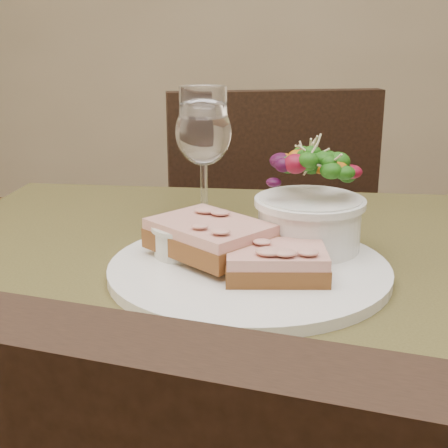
# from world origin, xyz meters

# --- Properties ---
(cafe_table) EXTENTS (0.80, 0.80, 0.75)m
(cafe_table) POSITION_xyz_m (0.00, 0.00, 0.65)
(cafe_table) COLOR #3F3A1B
(cafe_table) RESTS_ON ground
(chair_far) EXTENTS (0.52, 0.52, 0.90)m
(chair_far) POSITION_xyz_m (-0.02, 0.75, 0.29)
(chair_far) COLOR black
(chair_far) RESTS_ON ground
(dinner_plate) EXTENTS (0.31, 0.31, 0.01)m
(dinner_plate) POSITION_xyz_m (0.02, 0.01, 0.76)
(dinner_plate) COLOR white
(dinner_plate) RESTS_ON cafe_table
(sandwich_front) EXTENTS (0.11, 0.09, 0.03)m
(sandwich_front) POSITION_xyz_m (0.05, -0.02, 0.78)
(sandwich_front) COLOR #4F2B15
(sandwich_front) RESTS_ON dinner_plate
(sandwich_back) EXTENTS (0.16, 0.16, 0.03)m
(sandwich_back) POSITION_xyz_m (-0.02, 0.03, 0.79)
(sandwich_back) COLOR #4F2B15
(sandwich_back) RESTS_ON dinner_plate
(ramekin) EXTENTS (0.07, 0.07, 0.04)m
(ramekin) POSITION_xyz_m (-0.06, 0.03, 0.78)
(ramekin) COLOR silver
(ramekin) RESTS_ON dinner_plate
(salad_bowl) EXTENTS (0.12, 0.12, 0.13)m
(salad_bowl) POSITION_xyz_m (0.09, 0.08, 0.82)
(salad_bowl) COLOR white
(salad_bowl) RESTS_ON dinner_plate
(garnish) EXTENTS (0.05, 0.04, 0.02)m
(garnish) POSITION_xyz_m (-0.05, 0.08, 0.77)
(garnish) COLOR #0A3609
(garnish) RESTS_ON dinner_plate
(wine_glass) EXTENTS (0.08, 0.08, 0.18)m
(wine_glass) POSITION_xyz_m (-0.06, 0.19, 0.87)
(wine_glass) COLOR white
(wine_glass) RESTS_ON cafe_table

